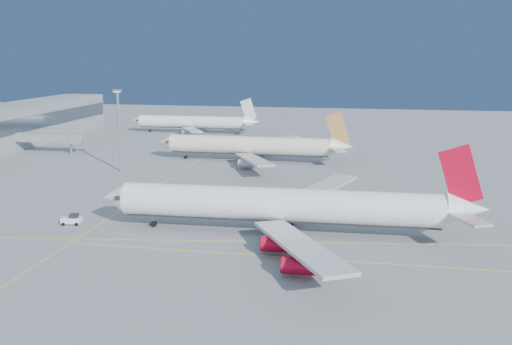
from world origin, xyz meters
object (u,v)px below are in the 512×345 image
object	(u,v)px
airliner_etihad	(253,146)
light_mast	(119,124)
pushback_tug	(72,220)
airliner_third	(194,122)
airliner_virgin	(287,206)

from	to	relation	value
airliner_etihad	light_mast	distance (m)	42.18
pushback_tug	light_mast	world-z (taller)	light_mast
pushback_tug	light_mast	distance (m)	54.05
light_mast	airliner_third	bearing A→B (deg)	91.39
pushback_tug	airliner_virgin	bearing A→B (deg)	-6.26
airliner_third	airliner_virgin	bearing A→B (deg)	-66.80
airliner_etihad	airliner_virgin	bearing A→B (deg)	-73.30
airliner_third	pushback_tug	distance (m)	132.71
airliner_virgin	pushback_tug	bearing A→B (deg)	-178.47
pushback_tug	light_mast	size ratio (longest dim) A/B	0.17
airliner_etihad	pushback_tug	xyz separation A→B (m)	(-22.96, -73.01, -3.97)
airliner_etihad	airliner_third	bearing A→B (deg)	122.88
airliner_virgin	light_mast	world-z (taller)	light_mast
pushback_tug	light_mast	xyz separation A→B (m)	(-11.98, 51.11, 12.85)
airliner_etihad	light_mast	bearing A→B (deg)	-147.10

